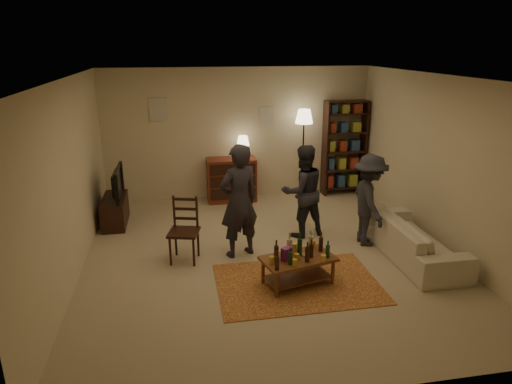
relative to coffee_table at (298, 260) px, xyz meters
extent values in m
plane|color=#C6B793|center=(-0.23, 0.92, -0.37)|extent=(6.00, 6.00, 0.00)
plane|color=beige|center=(-0.23, 3.92, 0.98)|extent=(5.50, 0.00, 5.50)
plane|color=beige|center=(-2.98, 0.92, 0.98)|extent=(0.00, 6.00, 6.00)
plane|color=beige|center=(2.52, 0.92, 0.98)|extent=(0.00, 6.00, 6.00)
plane|color=beige|center=(-0.23, -2.08, 0.98)|extent=(5.50, 0.00, 5.50)
plane|color=white|center=(-0.23, 0.92, 2.33)|extent=(6.00, 6.00, 0.00)
cube|color=beige|center=(-1.83, 3.90, 1.53)|extent=(0.35, 0.03, 0.45)
cube|color=beige|center=(0.37, 3.90, 1.33)|extent=(0.30, 0.03, 0.40)
cube|color=maroon|center=(0.00, 0.00, -0.36)|extent=(2.20, 1.50, 0.01)
cube|color=brown|center=(0.00, 0.00, 0.01)|extent=(1.08, 0.75, 0.04)
cube|color=brown|center=(0.00, 0.00, -0.26)|extent=(0.95, 0.63, 0.02)
cylinder|color=brown|center=(-0.36, -0.30, -0.19)|extent=(0.05, 0.05, 0.36)
cylinder|color=brown|center=(0.47, -0.09, -0.19)|extent=(0.05, 0.05, 0.36)
cylinder|color=brown|center=(-0.46, 0.10, -0.19)|extent=(0.05, 0.05, 0.36)
cylinder|color=brown|center=(0.37, 0.30, -0.19)|extent=(0.05, 0.05, 0.36)
cylinder|color=gold|center=(-0.39, -0.10, 0.08)|extent=(0.07, 0.07, 0.10)
cylinder|color=gold|center=(-0.11, -0.22, 0.07)|extent=(0.07, 0.07, 0.09)
cylinder|color=gold|center=(0.00, 0.21, 0.08)|extent=(0.07, 0.07, 0.11)
cylinder|color=gold|center=(0.30, -0.16, 0.07)|extent=(0.07, 0.07, 0.09)
cylinder|color=gold|center=(0.30, 0.29, 0.08)|extent=(0.07, 0.07, 0.10)
cylinder|color=gold|center=(-0.03, -0.05, 0.07)|extent=(0.06, 0.06, 0.08)
cube|color=#7C2E80|center=(-0.18, -0.02, 0.12)|extent=(0.17, 0.15, 0.18)
cylinder|color=gray|center=(0.12, 0.01, 0.04)|extent=(0.12, 0.12, 0.03)
cube|color=black|center=(-1.49, 0.99, 0.09)|extent=(0.52, 0.52, 0.04)
cylinder|color=black|center=(-1.70, 0.87, -0.14)|extent=(0.04, 0.04, 0.45)
cylinder|color=black|center=(-1.37, 0.78, -0.14)|extent=(0.04, 0.04, 0.45)
cylinder|color=black|center=(-1.62, 1.21, -0.14)|extent=(0.04, 0.04, 0.45)
cylinder|color=black|center=(-1.28, 1.12, -0.14)|extent=(0.04, 0.04, 0.45)
cube|color=black|center=(-1.45, 1.16, 0.37)|extent=(0.35, 0.12, 0.51)
cube|color=black|center=(-2.68, 2.72, -0.12)|extent=(0.40, 1.00, 0.50)
imported|color=black|center=(-2.66, 2.72, 0.41)|extent=(0.13, 0.97, 0.56)
cube|color=maroon|center=(-0.43, 3.64, 0.08)|extent=(1.00, 0.48, 0.90)
cube|color=black|center=(-0.43, 3.39, -0.15)|extent=(0.92, 0.02, 0.22)
cube|color=black|center=(-0.43, 3.39, 0.11)|extent=(0.92, 0.02, 0.22)
cube|color=black|center=(-0.43, 3.39, 0.37)|extent=(0.92, 0.02, 0.22)
cylinder|color=black|center=(-0.18, 3.64, 0.55)|extent=(0.12, 0.12, 0.04)
cylinder|color=black|center=(-0.18, 3.64, 0.68)|extent=(0.02, 0.02, 0.22)
cone|color=#FFE5B2|center=(-0.18, 3.64, 0.89)|extent=(0.26, 0.26, 0.20)
cube|color=black|center=(1.59, 3.70, 0.63)|extent=(0.04, 0.34, 2.00)
cube|color=black|center=(2.45, 3.70, 0.63)|extent=(0.04, 0.34, 2.00)
cube|color=black|center=(2.02, 3.70, -0.22)|extent=(0.90, 0.34, 0.03)
cube|color=black|center=(2.02, 3.70, 0.18)|extent=(0.90, 0.34, 0.03)
cube|color=black|center=(2.02, 3.70, 0.58)|extent=(0.90, 0.34, 0.03)
cube|color=black|center=(2.02, 3.70, 0.98)|extent=(0.90, 0.34, 0.03)
cube|color=black|center=(2.02, 3.70, 1.38)|extent=(0.90, 0.34, 0.03)
cube|color=black|center=(2.02, 3.70, 1.63)|extent=(0.90, 0.34, 0.03)
cube|color=maroon|center=(1.72, 3.70, -0.07)|extent=(0.12, 0.22, 0.26)
cube|color=#2A4C7F|center=(1.97, 3.70, -0.07)|extent=(0.15, 0.22, 0.26)
cube|color=#9DA637|center=(2.24, 3.70, -0.07)|extent=(0.18, 0.22, 0.26)
cube|color=#2A4C7F|center=(1.72, 3.70, 0.32)|extent=(0.12, 0.22, 0.24)
cube|color=#9DA637|center=(1.97, 3.70, 0.32)|extent=(0.15, 0.22, 0.24)
cube|color=maroon|center=(2.24, 3.70, 0.32)|extent=(0.18, 0.22, 0.24)
cube|color=#9DA637|center=(1.72, 3.70, 0.71)|extent=(0.12, 0.22, 0.22)
cube|color=maroon|center=(1.97, 3.70, 0.71)|extent=(0.15, 0.22, 0.22)
cube|color=#2A4C7F|center=(2.24, 3.70, 0.71)|extent=(0.18, 0.22, 0.22)
cube|color=maroon|center=(1.72, 3.70, 1.10)|extent=(0.12, 0.22, 0.20)
cube|color=#2A4C7F|center=(1.97, 3.70, 1.10)|extent=(0.15, 0.22, 0.20)
cube|color=#9DA637|center=(2.24, 3.70, 1.10)|extent=(0.18, 0.22, 0.20)
cube|color=#2A4C7F|center=(1.72, 3.70, 1.49)|extent=(0.12, 0.22, 0.18)
cube|color=#9DA637|center=(1.97, 3.70, 1.49)|extent=(0.15, 0.22, 0.18)
cube|color=maroon|center=(2.24, 3.70, 1.49)|extent=(0.18, 0.22, 0.18)
cylinder|color=black|center=(1.06, 3.57, -0.35)|extent=(0.28, 0.28, 0.03)
cylinder|color=black|center=(1.06, 3.57, 0.47)|extent=(0.03, 0.03, 1.68)
cone|color=#FFE5B2|center=(1.06, 3.57, 1.36)|extent=(0.36, 0.36, 0.28)
imported|color=beige|center=(1.97, 0.52, -0.07)|extent=(0.81, 2.08, 0.61)
imported|color=#26252C|center=(-0.65, 1.05, 0.51)|extent=(0.75, 0.63, 1.76)
imported|color=#282930|center=(0.51, 1.63, 0.42)|extent=(0.88, 0.75, 1.57)
imported|color=#292A32|center=(1.47, 1.09, 0.38)|extent=(0.63, 1.01, 1.50)
camera|label=1|loc=(-1.55, -5.36, 2.78)|focal=32.00mm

